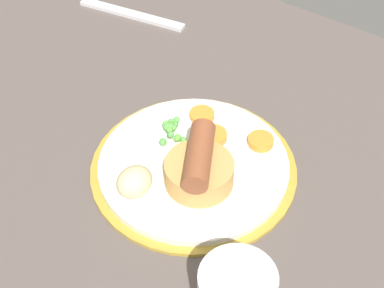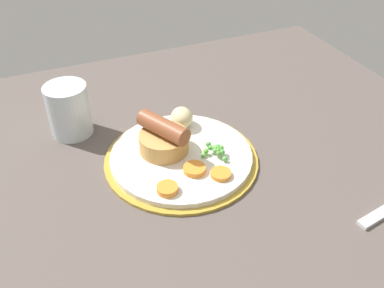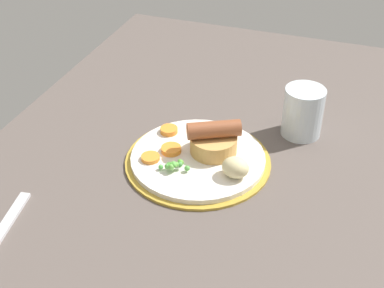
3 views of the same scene
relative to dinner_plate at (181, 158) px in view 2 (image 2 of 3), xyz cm
name	(u,v)px [view 2 (image 2 of 3)]	position (x,y,z in cm)	size (l,w,h in cm)	color
dining_table	(157,168)	(3.80, -1.44, -2.07)	(110.00, 80.00, 3.00)	#564C47
dinner_plate	(181,158)	(0.00, 0.00, 0.00)	(25.35, 25.35, 1.40)	#B79333
sausage_pudding	(164,138)	(2.18, -2.09, 3.25)	(8.17, 9.48, 6.05)	tan
pea_pile	(216,150)	(-5.04, 2.45, 1.90)	(3.78, 5.21, 1.86)	#5DB93B
potato_chunk_0	(182,117)	(-3.15, -7.52, 2.57)	(4.52, 3.82, 3.47)	beige
carrot_slice_0	(167,189)	(5.11, 7.40, 1.30)	(3.20, 3.20, 0.93)	orange
carrot_slice_1	(221,174)	(-3.64, 7.35, 1.18)	(3.22, 3.22, 0.70)	orange
carrot_slice_2	(195,169)	(-0.33, 4.84, 1.27)	(3.53, 3.53, 0.87)	orange
drinking_glass	(69,110)	(15.05, -15.16, 4.10)	(7.39, 7.39, 9.34)	silver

